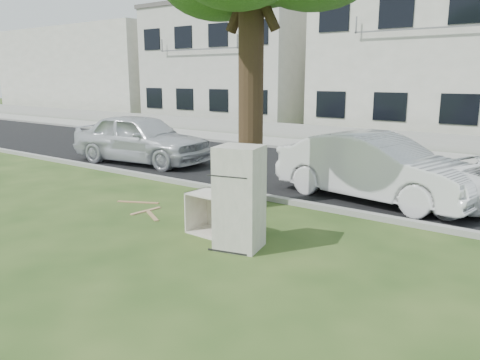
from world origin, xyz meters
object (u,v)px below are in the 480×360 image
Objects in this scene: fridge at (239,198)px; cabinet at (215,214)px; car_left at (141,138)px; car_center at (375,167)px.

fridge is 0.96m from cabinet.
fridge reaches higher than car_left.
car_center is at bearing 73.49° from cabinet.
car_center is 8.10m from car_left.
car_left is (-7.43, 4.51, -0.04)m from fridge.
car_center reaches higher than cabinet.
car_center is (1.43, 4.12, 0.40)m from cabinet.
fridge is at bearing -179.61° from car_center.
car_left is (-8.10, 0.10, 0.05)m from car_center.
car_center is at bearing 67.74° from fridge.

